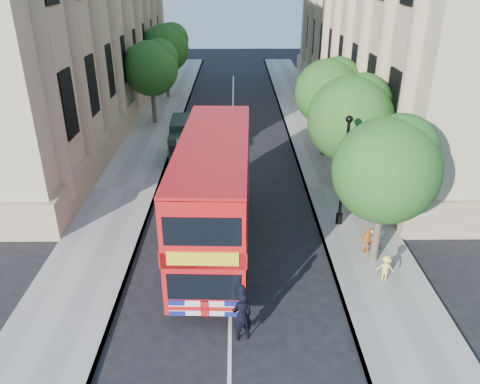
{
  "coord_description": "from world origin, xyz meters",
  "views": [
    {
      "loc": [
        0.21,
        -12.97,
        10.8
      ],
      "look_at": [
        0.39,
        4.85,
        2.3
      ],
      "focal_mm": 35.0,
      "sensor_mm": 36.0,
      "label": 1
    }
  ],
  "objects_px": {
    "box_van": "(186,142)",
    "police_constable": "(242,316)",
    "double_decker_bus": "(215,192)",
    "woman_pedestrian": "(375,230)",
    "lamp_post": "(343,176)"
  },
  "relations": [
    {
      "from": "box_van",
      "to": "police_constable",
      "type": "distance_m",
      "value": 15.96
    },
    {
      "from": "box_van",
      "to": "double_decker_bus",
      "type": "bearing_deg",
      "value": -79.84
    },
    {
      "from": "police_constable",
      "to": "woman_pedestrian",
      "type": "xyz_separation_m",
      "value": [
        5.61,
        5.16,
        0.08
      ]
    },
    {
      "from": "lamp_post",
      "to": "box_van",
      "type": "distance_m",
      "value": 11.47
    },
    {
      "from": "lamp_post",
      "to": "double_decker_bus",
      "type": "relative_size",
      "value": 0.5
    },
    {
      "from": "lamp_post",
      "to": "police_constable",
      "type": "xyz_separation_m",
      "value": [
        -4.61,
        -7.35,
        -1.6
      ]
    },
    {
      "from": "box_van",
      "to": "woman_pedestrian",
      "type": "relative_size",
      "value": 2.55
    },
    {
      "from": "box_van",
      "to": "police_constable",
      "type": "relative_size",
      "value": 2.43
    },
    {
      "from": "police_constable",
      "to": "woman_pedestrian",
      "type": "distance_m",
      "value": 7.62
    },
    {
      "from": "woman_pedestrian",
      "to": "double_decker_bus",
      "type": "bearing_deg",
      "value": -29.34
    },
    {
      "from": "box_van",
      "to": "police_constable",
      "type": "xyz_separation_m",
      "value": [
        3.22,
        -15.63,
        -0.31
      ]
    },
    {
      "from": "lamp_post",
      "to": "woman_pedestrian",
      "type": "relative_size",
      "value": 2.96
    },
    {
      "from": "double_decker_bus",
      "to": "box_van",
      "type": "bearing_deg",
      "value": 104.23
    },
    {
      "from": "lamp_post",
      "to": "woman_pedestrian",
      "type": "height_order",
      "value": "lamp_post"
    },
    {
      "from": "double_decker_bus",
      "to": "woman_pedestrian",
      "type": "relative_size",
      "value": 5.91
    }
  ]
}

